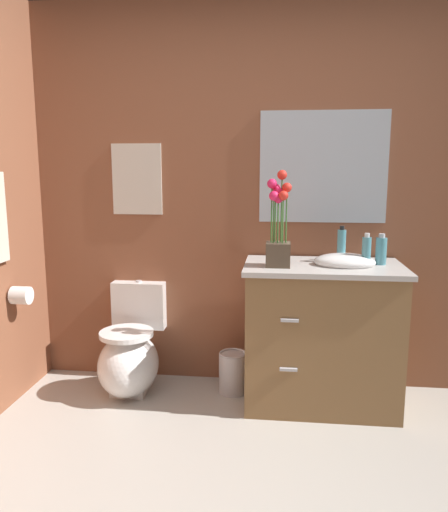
{
  "coord_description": "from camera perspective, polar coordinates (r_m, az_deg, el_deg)",
  "views": [
    {
      "loc": [
        0.12,
        -1.53,
        1.44
      ],
      "look_at": [
        -0.21,
        1.37,
        0.93
      ],
      "focal_mm": 34.88,
      "sensor_mm": 36.0,
      "label": 1
    }
  ],
  "objects": [
    {
      "name": "lotion_bottle",
      "position": [
        3.09,
        13.31,
        1.18
      ],
      "size": [
        0.05,
        0.05,
        0.22
      ],
      "color": "teal",
      "rests_on": "vanity_cabinet"
    },
    {
      "name": "hand_wash_bottle",
      "position": [
        3.09,
        17.57,
        0.61
      ],
      "size": [
        0.07,
        0.07,
        0.18
      ],
      "color": "teal",
      "rests_on": "vanity_cabinet"
    },
    {
      "name": "wall_back",
      "position": [
        3.28,
        8.02,
        6.56
      ],
      "size": [
        4.72,
        0.05,
        2.5
      ],
      "primitive_type": "cube",
      "color": "brown",
      "rests_on": "ground_plane"
    },
    {
      "name": "trash_bin",
      "position": [
        3.32,
        1.01,
        -13.18
      ],
      "size": [
        0.18,
        0.18,
        0.27
      ],
      "color": "#B7B7BC",
      "rests_on": "ground_plane"
    },
    {
      "name": "toilet",
      "position": [
        3.35,
        -10.67,
        -11.16
      ],
      "size": [
        0.38,
        0.59,
        0.69
      ],
      "color": "white",
      "rests_on": "ground_plane"
    },
    {
      "name": "toilet_paper_roll",
      "position": [
        3.28,
        -22.24,
        -4.2
      ],
      "size": [
        0.11,
        0.11,
        0.11
      ],
      "primitive_type": "cylinder",
      "rotation": [
        0.0,
        1.57,
        0.0
      ],
      "color": "white"
    },
    {
      "name": "wall_mirror",
      "position": [
        3.25,
        11.31,
        9.96
      ],
      "size": [
        0.8,
        0.01,
        0.7
      ],
      "primitive_type": "cube",
      "color": "#B2BCC6"
    },
    {
      "name": "wall_poster",
      "position": [
        3.38,
        -9.95,
        8.66
      ],
      "size": [
        0.33,
        0.01,
        0.46
      ],
      "primitive_type": "cube",
      "color": "beige"
    },
    {
      "name": "soap_bottle",
      "position": [
        3.0,
        16.01,
        0.54
      ],
      "size": [
        0.05,
        0.05,
        0.2
      ],
      "color": "teal",
      "rests_on": "vanity_cabinet"
    },
    {
      "name": "vanity_cabinet",
      "position": [
        3.12,
        11.16,
        -8.7
      ],
      "size": [
        0.94,
        0.56,
        1.06
      ],
      "color": "brown",
      "rests_on": "ground_plane"
    },
    {
      "name": "flower_vase",
      "position": [
        2.89,
        6.25,
        2.73
      ],
      "size": [
        0.14,
        0.14,
        0.56
      ],
      "color": "#4C3D2D",
      "rests_on": "vanity_cabinet"
    }
  ]
}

